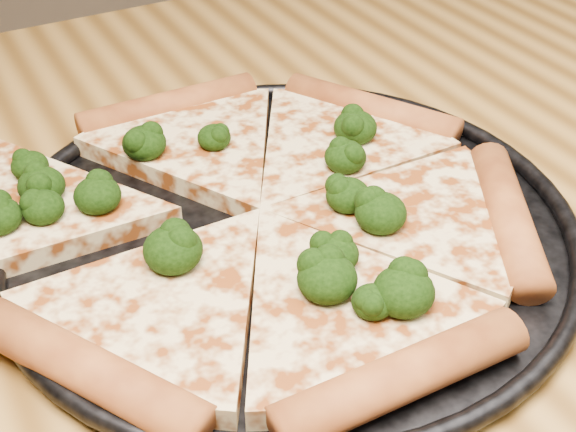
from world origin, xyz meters
name	(u,v)px	position (x,y,z in m)	size (l,w,h in m)	color
dining_table	(243,383)	(0.00, 0.00, 0.66)	(1.20, 0.90, 0.75)	olive
pizza_pan	(288,226)	(0.05, 0.03, 0.76)	(0.38, 0.38, 0.02)	black
pizza	(247,212)	(0.03, 0.04, 0.77)	(0.42, 0.35, 0.03)	#DDC487
broccoli_florets	(232,207)	(0.01, 0.04, 0.78)	(0.28, 0.26, 0.03)	black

